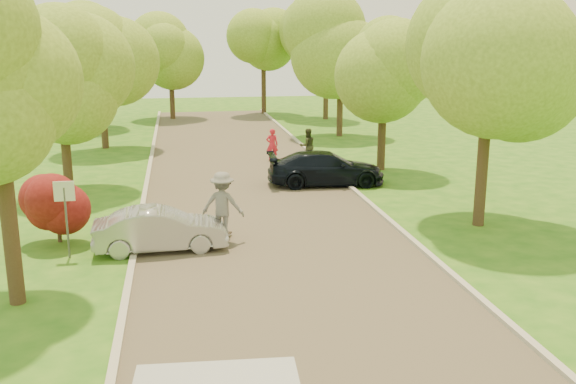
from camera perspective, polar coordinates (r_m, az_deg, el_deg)
ground at (r=15.14m, az=1.29°, el=-9.62°), size 100.00×100.00×0.00m
road at (r=22.60m, az=-2.62°, el=-1.62°), size 8.00×60.00×0.01m
curb_left at (r=22.47m, az=-12.92°, el=-1.91°), size 0.18×60.00×0.12m
curb_right at (r=23.42m, az=7.26°, el=-1.02°), size 0.18×60.00×0.12m
street_sign at (r=18.43m, az=-19.20°, el=-0.95°), size 0.55×0.06×2.17m
red_shrub at (r=20.07m, az=-19.85°, el=-1.21°), size 1.70×1.70×1.95m
tree_l_mida at (r=15.07m, az=-23.95°, el=9.43°), size 4.71×4.60×7.39m
tree_l_midb at (r=25.98m, az=-19.23°, el=9.92°), size 4.30×4.20×6.62m
tree_l_far at (r=35.81m, az=-16.14°, el=12.43°), size 4.92×4.80×7.79m
tree_r_mida at (r=21.01m, az=18.13°, el=11.85°), size 5.13×5.00×7.95m
tree_r_midb at (r=29.16m, az=8.94°, el=11.43°), size 4.51×4.40×7.01m
tree_r_far at (r=38.91m, az=5.09°, el=13.51°), size 5.33×5.20×8.34m
tree_bg_a at (r=44.04m, az=-18.20°, el=12.26°), size 5.12×5.00×7.72m
tree_bg_b at (r=46.91m, az=3.72°, el=13.23°), size 5.12×5.00×7.95m
tree_bg_c at (r=47.63m, az=-10.19°, el=12.43°), size 4.92×4.80×7.33m
tree_bg_d at (r=50.10m, az=-1.95°, el=13.03°), size 5.12×5.00×7.72m
silver_sedan at (r=18.64m, az=-11.26°, el=-3.29°), size 3.81×1.47×1.24m
dark_sedan at (r=26.28m, az=3.38°, el=2.12°), size 4.87×2.22×1.38m
longboard at (r=19.39m, az=-5.76°, el=-3.99°), size 0.60×1.05×0.12m
skateboarder at (r=19.10m, az=-5.83°, el=-1.11°), size 1.45×1.11×1.98m
person_striped at (r=31.27m, az=-1.42°, el=4.21°), size 0.61×0.43×1.59m
person_olive at (r=30.79m, az=1.74°, el=4.13°), size 0.92×0.78×1.66m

